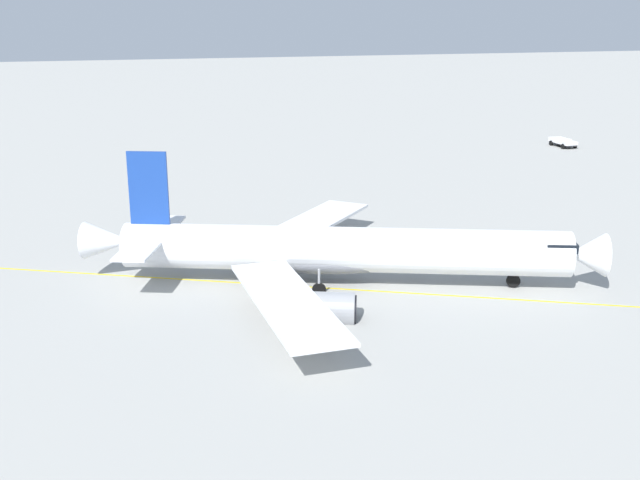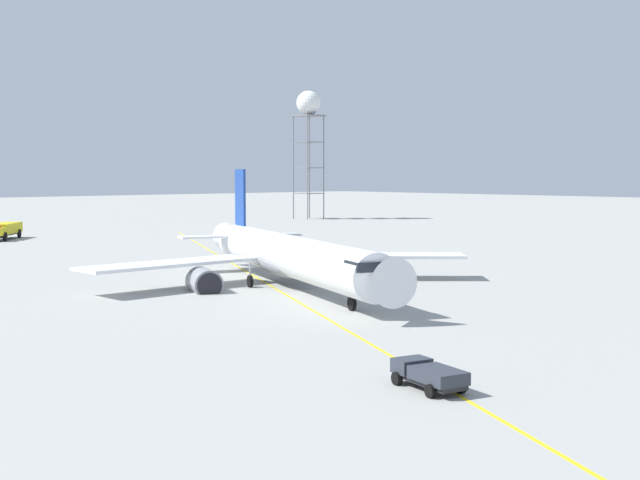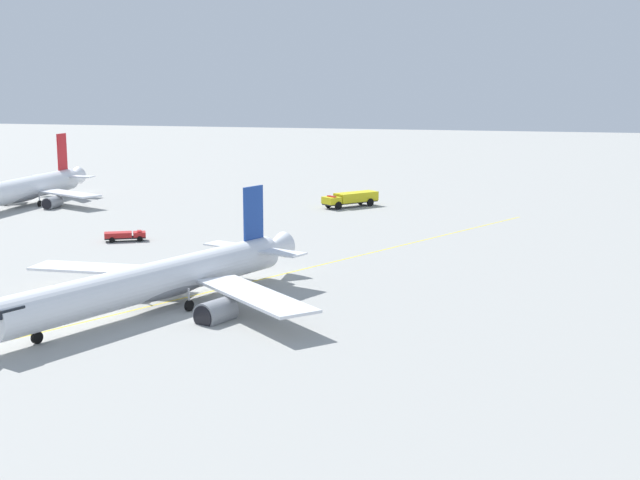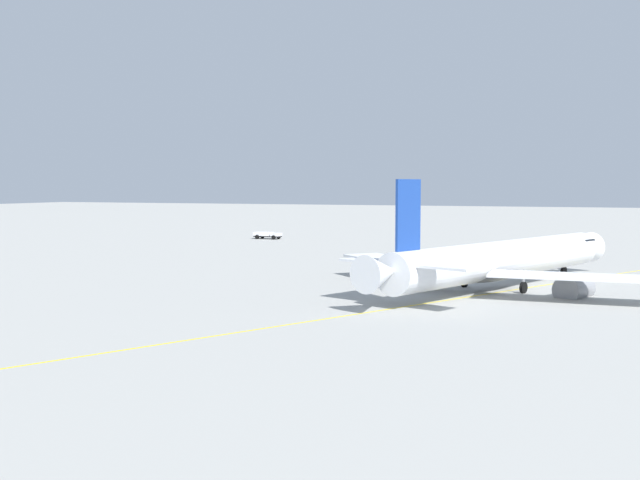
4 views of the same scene
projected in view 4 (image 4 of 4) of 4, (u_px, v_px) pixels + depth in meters
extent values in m
plane|color=#9E9E99|center=(476.00, 296.00, 71.39)|extent=(600.00, 600.00, 0.00)
cylinder|color=white|center=(503.00, 259.00, 76.17)|extent=(34.81, 16.16, 3.66)
cone|color=white|center=(585.00, 248.00, 90.21)|extent=(4.04, 4.31, 3.47)
cone|color=white|center=(381.00, 273.00, 61.88)|extent=(4.84, 4.33, 3.11)
cube|color=black|center=(577.00, 242.00, 88.54)|extent=(3.35, 3.76, 0.70)
ellipsoid|color=slate|center=(493.00, 271.00, 74.92)|extent=(13.23, 7.66, 2.01)
cube|color=#193D93|center=(408.00, 215.00, 64.24)|extent=(3.08, 1.36, 5.94)
cube|color=white|center=(374.00, 261.00, 66.96)|extent=(4.47, 6.30, 0.20)
cube|color=white|center=(444.00, 267.00, 62.10)|extent=(4.47, 6.30, 0.20)
cube|color=white|center=(398.00, 261.00, 80.57)|extent=(14.60, 15.22, 0.28)
cube|color=white|center=(588.00, 277.00, 66.79)|extent=(4.73, 16.86, 0.28)
cylinder|color=gray|center=(433.00, 275.00, 80.99)|extent=(4.33, 3.68, 2.54)
cylinder|color=black|center=(443.00, 274.00, 82.37)|extent=(0.91, 2.07, 2.16)
cylinder|color=gray|center=(574.00, 289.00, 70.60)|extent=(4.33, 3.68, 2.54)
cylinder|color=black|center=(583.00, 287.00, 71.98)|extent=(0.91, 2.07, 2.16)
cylinder|color=#9EA0A5|center=(564.00, 264.00, 86.28)|extent=(0.20, 0.20, 1.71)
cylinder|color=black|center=(564.00, 271.00, 86.34)|extent=(1.13, 0.67, 1.10)
cylinder|color=#9EA0A5|center=(464.00, 273.00, 77.14)|extent=(0.20, 0.20, 1.71)
cylinder|color=black|center=(464.00, 282.00, 77.20)|extent=(1.13, 0.67, 1.10)
cylinder|color=#9EA0A5|center=(524.00, 279.00, 72.78)|extent=(0.20, 0.20, 1.71)
cylinder|color=black|center=(523.00, 288.00, 72.84)|extent=(1.13, 0.67, 1.10)
cube|color=#232326|center=(268.00, 236.00, 146.14)|extent=(1.90, 5.12, 0.20)
cube|color=white|center=(276.00, 235.00, 145.44)|extent=(2.22, 1.54, 0.55)
cube|color=black|center=(279.00, 234.00, 145.19)|extent=(1.86, 0.09, 0.31)
cube|color=white|center=(263.00, 234.00, 146.43)|extent=(2.22, 3.38, 0.70)
cylinder|color=black|center=(279.00, 237.00, 146.50)|extent=(0.28, 0.80, 0.80)
cylinder|color=black|center=(274.00, 237.00, 144.45)|extent=(0.28, 0.80, 0.80)
cylinder|color=black|center=(262.00, 236.00, 147.78)|extent=(0.28, 0.80, 0.80)
cylinder|color=black|center=(257.00, 237.00, 145.73)|extent=(0.28, 0.80, 0.80)
cube|color=yellow|center=(511.00, 290.00, 75.02)|extent=(136.13, 68.63, 0.01)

